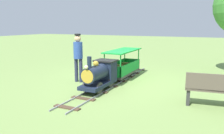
{
  "coord_description": "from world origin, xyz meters",
  "views": [
    {
      "loc": [
        -3.05,
        6.85,
        1.91
      ],
      "look_at": [
        0.0,
        0.36,
        0.55
      ],
      "focal_mm": 35.89,
      "sensor_mm": 36.0,
      "label": 1
    }
  ],
  "objects_px": {
    "locomotive": "(100,74)",
    "passenger_car": "(123,66)",
    "conductor_person": "(78,54)",
    "park_bench": "(215,90)"
  },
  "relations": [
    {
      "from": "conductor_person",
      "to": "locomotive",
      "type": "bearing_deg",
      "value": 153.51
    },
    {
      "from": "locomotive",
      "to": "passenger_car",
      "type": "bearing_deg",
      "value": -90.0
    },
    {
      "from": "conductor_person",
      "to": "park_bench",
      "type": "bearing_deg",
      "value": 171.06
    },
    {
      "from": "passenger_car",
      "to": "conductor_person",
      "type": "relative_size",
      "value": 1.23
    },
    {
      "from": "passenger_car",
      "to": "park_bench",
      "type": "xyz_separation_m",
      "value": [
        -3.08,
        1.88,
        -0.01
      ]
    },
    {
      "from": "conductor_person",
      "to": "passenger_car",
      "type": "bearing_deg",
      "value": -132.25
    },
    {
      "from": "locomotive",
      "to": "passenger_car",
      "type": "distance_m",
      "value": 1.77
    },
    {
      "from": "passenger_car",
      "to": "conductor_person",
      "type": "height_order",
      "value": "conductor_person"
    },
    {
      "from": "locomotive",
      "to": "park_bench",
      "type": "height_order",
      "value": "locomotive"
    },
    {
      "from": "locomotive",
      "to": "conductor_person",
      "type": "bearing_deg",
      "value": -26.49
    }
  ]
}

